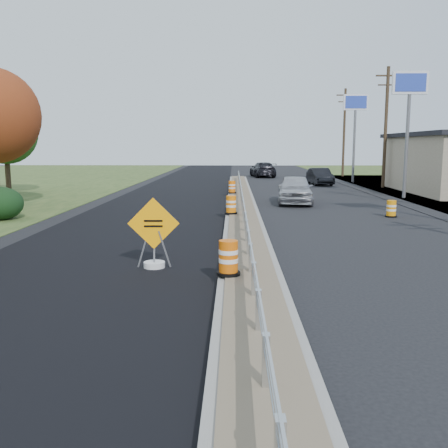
{
  "coord_description": "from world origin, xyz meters",
  "views": [
    {
      "loc": [
        -0.42,
        -16.13,
        3.33
      ],
      "look_at": [
        -0.7,
        -1.96,
        1.1
      ],
      "focal_mm": 40.0,
      "sensor_mm": 36.0,
      "label": 1
    }
  ],
  "objects_px": {
    "barrel_median_mid": "(231,205)",
    "car_dark_far": "(263,170)",
    "car_dark_mid": "(320,176)",
    "car_silver": "(295,189)",
    "caution_sign": "(154,250)",
    "barrel_median_near": "(228,258)",
    "barrel_shoulder_near": "(391,209)",
    "barrel_median_far": "(232,187)"
  },
  "relations": [
    {
      "from": "barrel_median_mid",
      "to": "car_dark_far",
      "type": "bearing_deg",
      "value": 84.11
    },
    {
      "from": "car_dark_mid",
      "to": "car_silver",
      "type": "bearing_deg",
      "value": -109.42
    },
    {
      "from": "car_dark_far",
      "to": "caution_sign",
      "type": "bearing_deg",
      "value": 75.46
    },
    {
      "from": "barrel_median_near",
      "to": "car_dark_far",
      "type": "bearing_deg",
      "value": 85.63
    },
    {
      "from": "barrel_shoulder_near",
      "to": "car_dark_far",
      "type": "distance_m",
      "value": 30.94
    },
    {
      "from": "barrel_median_near",
      "to": "car_dark_mid",
      "type": "height_order",
      "value": "car_dark_mid"
    },
    {
      "from": "caution_sign",
      "to": "car_dark_mid",
      "type": "relative_size",
      "value": 0.45
    },
    {
      "from": "caution_sign",
      "to": "car_dark_mid",
      "type": "height_order",
      "value": "caution_sign"
    },
    {
      "from": "caution_sign",
      "to": "barrel_shoulder_near",
      "type": "height_order",
      "value": "caution_sign"
    },
    {
      "from": "barrel_median_mid",
      "to": "car_dark_mid",
      "type": "relative_size",
      "value": 0.19
    },
    {
      "from": "car_dark_mid",
      "to": "barrel_median_far",
      "type": "bearing_deg",
      "value": -130.19
    },
    {
      "from": "caution_sign",
      "to": "car_silver",
      "type": "bearing_deg",
      "value": 67.81
    },
    {
      "from": "car_silver",
      "to": "car_dark_far",
      "type": "relative_size",
      "value": 0.89
    },
    {
      "from": "barrel_median_far",
      "to": "barrel_shoulder_near",
      "type": "xyz_separation_m",
      "value": [
        7.55,
        -9.4,
        -0.24
      ]
    },
    {
      "from": "barrel_median_near",
      "to": "barrel_median_mid",
      "type": "relative_size",
      "value": 1.01
    },
    {
      "from": "barrel_median_near",
      "to": "barrel_median_mid",
      "type": "bearing_deg",
      "value": 90.0
    },
    {
      "from": "barrel_median_mid",
      "to": "car_dark_far",
      "type": "distance_m",
      "value": 31.51
    },
    {
      "from": "caution_sign",
      "to": "car_dark_far",
      "type": "relative_size",
      "value": 0.36
    },
    {
      "from": "barrel_median_mid",
      "to": "barrel_shoulder_near",
      "type": "relative_size",
      "value": 1.06
    },
    {
      "from": "barrel_median_mid",
      "to": "barrel_median_near",
      "type": "bearing_deg",
      "value": -90.0
    },
    {
      "from": "barrel_median_mid",
      "to": "car_silver",
      "type": "bearing_deg",
      "value": 59.82
    },
    {
      "from": "barrel_median_mid",
      "to": "car_dark_mid",
      "type": "xyz_separation_m",
      "value": [
        7.55,
        20.5,
        0.09
      ]
    },
    {
      "from": "caution_sign",
      "to": "barrel_median_far",
      "type": "xyz_separation_m",
      "value": [
        2.06,
        19.51,
        0.12
      ]
    },
    {
      "from": "caution_sign",
      "to": "barrel_shoulder_near",
      "type": "xyz_separation_m",
      "value": [
        9.61,
        10.11,
        -0.12
      ]
    },
    {
      "from": "caution_sign",
      "to": "barrel_median_mid",
      "type": "xyz_separation_m",
      "value": [
        2.06,
        9.4,
        0.14
      ]
    },
    {
      "from": "barrel_median_mid",
      "to": "car_silver",
      "type": "relative_size",
      "value": 0.17
    },
    {
      "from": "caution_sign",
      "to": "barrel_median_near",
      "type": "distance_m",
      "value": 2.6
    },
    {
      "from": "barrel_median_far",
      "to": "car_dark_far",
      "type": "height_order",
      "value": "car_dark_far"
    },
    {
      "from": "car_silver",
      "to": "car_dark_mid",
      "type": "distance_m",
      "value": 14.67
    },
    {
      "from": "caution_sign",
      "to": "barrel_median_far",
      "type": "distance_m",
      "value": 19.62
    },
    {
      "from": "caution_sign",
      "to": "barrel_median_near",
      "type": "height_order",
      "value": "caution_sign"
    },
    {
      "from": "barrel_median_mid",
      "to": "car_silver",
      "type": "height_order",
      "value": "car_silver"
    },
    {
      "from": "car_silver",
      "to": "car_dark_mid",
      "type": "height_order",
      "value": "car_silver"
    },
    {
      "from": "barrel_median_mid",
      "to": "car_dark_mid",
      "type": "distance_m",
      "value": 21.84
    },
    {
      "from": "barrel_median_near",
      "to": "barrel_shoulder_near",
      "type": "xyz_separation_m",
      "value": [
        7.55,
        11.7,
        -0.26
      ]
    },
    {
      "from": "car_dark_mid",
      "to": "car_dark_far",
      "type": "relative_size",
      "value": 0.8
    },
    {
      "from": "caution_sign",
      "to": "car_silver",
      "type": "height_order",
      "value": "caution_sign"
    },
    {
      "from": "caution_sign",
      "to": "barrel_shoulder_near",
      "type": "relative_size",
      "value": 2.46
    },
    {
      "from": "caution_sign",
      "to": "car_dark_far",
      "type": "xyz_separation_m",
      "value": [
        5.29,
        40.74,
        0.3
      ]
    },
    {
      "from": "caution_sign",
      "to": "car_dark_mid",
      "type": "distance_m",
      "value": 31.4
    },
    {
      "from": "barrel_median_far",
      "to": "car_dark_mid",
      "type": "relative_size",
      "value": 0.19
    },
    {
      "from": "barrel_median_near",
      "to": "barrel_median_far",
      "type": "distance_m",
      "value": 21.1
    }
  ]
}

